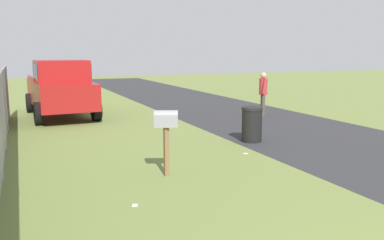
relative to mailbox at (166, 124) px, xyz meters
The scene contains 8 objects.
road_asphalt 5.26m from the mailbox, 95.61° to the right, with size 60.00×5.01×0.01m, color #2D2D30.
mailbox is the anchor object (origin of this frame).
pickup_truck 8.43m from the mailbox, ahead, with size 4.91×2.37×2.09m.
trash_bin 3.73m from the mailbox, 57.59° to the right, with size 0.56×0.56×0.94m.
pedestrian 8.09m from the mailbox, 45.98° to the right, with size 0.46×0.32×1.63m.
fence_section 3.68m from the mailbox, 52.96° to the left, with size 13.65×0.07×1.90m.
litter_wrapper_by_mailbox 2.68m from the mailbox, 68.47° to the right, with size 0.12×0.08×0.01m, color silver.
litter_wrapper_near_hydrant 1.90m from the mailbox, 142.35° to the left, with size 0.12×0.08×0.01m, color silver.
Camera 1 is at (-0.68, 3.62, 2.37)m, focal length 38.00 mm.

